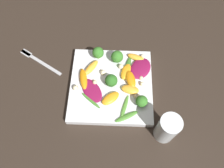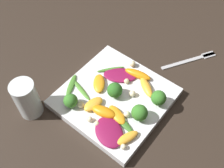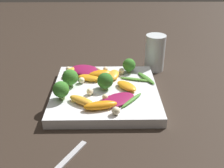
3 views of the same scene
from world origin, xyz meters
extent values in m
plane|color=#2D231C|center=(0.00, 0.00, 0.00)|extent=(2.40, 2.40, 0.00)
cube|color=white|center=(0.00, 0.00, 0.01)|extent=(0.27, 0.27, 0.02)
cylinder|color=white|center=(0.15, 0.17, 0.06)|extent=(0.06, 0.06, 0.11)
ellipsoid|color=maroon|center=(0.03, -0.06, 0.03)|extent=(0.11, 0.10, 0.01)
ellipsoid|color=maroon|center=(-0.06, 0.10, 0.03)|extent=(0.11, 0.10, 0.01)
ellipsoid|color=#FCAD33|center=(0.02, 0.06, 0.03)|extent=(0.04, 0.06, 0.02)
ellipsoid|color=orange|center=(-0.01, 0.06, 0.03)|extent=(0.07, 0.05, 0.02)
ellipsoid|color=#FCAD33|center=(-0.10, 0.08, 0.03)|extent=(0.04, 0.07, 0.01)
ellipsoid|color=orange|center=(-0.04, 0.05, 0.03)|extent=(0.07, 0.05, 0.01)
ellipsoid|color=#FCAD33|center=(-0.05, -0.07, 0.03)|extent=(0.07, 0.06, 0.02)
ellipsoid|color=orange|center=(0.06, 0.00, 0.03)|extent=(0.06, 0.07, 0.01)
ellipsoid|color=orange|center=(-0.01, -0.09, 0.03)|extent=(0.08, 0.04, 0.02)
cylinder|color=#84AD5B|center=(-0.09, 0.02, 0.03)|extent=(0.01, 0.01, 0.01)
sphere|color=#387A28|center=(-0.09, 0.02, 0.05)|extent=(0.04, 0.04, 0.04)
cylinder|color=#7A9E51|center=(0.07, 0.10, 0.03)|extent=(0.01, 0.01, 0.01)
sphere|color=#387A28|center=(0.07, 0.10, 0.05)|extent=(0.04, 0.04, 0.04)
cylinder|color=#84AD5B|center=(0.00, 0.00, 0.03)|extent=(0.01, 0.01, 0.01)
sphere|color=#2D6B23|center=(0.00, 0.00, 0.05)|extent=(0.04, 0.04, 0.04)
cylinder|color=#7A9E51|center=(-0.10, -0.05, 0.03)|extent=(0.01, 0.01, 0.02)
sphere|color=#387A28|center=(-0.10, -0.05, 0.05)|extent=(0.04, 0.04, 0.04)
ellipsoid|color=#47842D|center=(0.06, -0.06, 0.03)|extent=(0.06, 0.07, 0.01)
ellipsoid|color=#3D7528|center=(-0.07, 0.05, 0.03)|extent=(0.08, 0.03, 0.01)
ellipsoid|color=#518E33|center=(0.08, 0.04, 0.03)|extent=(0.09, 0.03, 0.01)
ellipsoid|color=#47842D|center=(0.11, 0.05, 0.03)|extent=(0.05, 0.08, 0.01)
sphere|color=beige|center=(-0.04, -0.03, 0.03)|extent=(0.02, 0.02, 0.02)
sphere|color=beige|center=(0.00, 0.10, 0.03)|extent=(0.01, 0.01, 0.01)
sphere|color=beige|center=(-0.06, 0.03, 0.03)|extent=(0.02, 0.02, 0.02)
sphere|color=beige|center=(0.02, -0.11, 0.03)|extent=(0.02, 0.02, 0.02)
sphere|color=beige|center=(0.05, 0.08, 0.03)|extent=(0.02, 0.02, 0.02)
sphere|color=beige|center=(0.00, -0.05, 0.03)|extent=(0.01, 0.01, 0.01)
sphere|color=beige|center=(-0.11, 0.11, 0.03)|extent=(0.01, 0.01, 0.01)
sphere|color=beige|center=(-0.02, 0.10, 0.03)|extent=(0.01, 0.01, 0.01)
camera|label=1|loc=(0.33, 0.02, 0.67)|focal=35.00mm
camera|label=2|loc=(-0.24, 0.32, 0.61)|focal=42.00mm
camera|label=3|loc=(0.01, -0.59, 0.36)|focal=42.00mm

